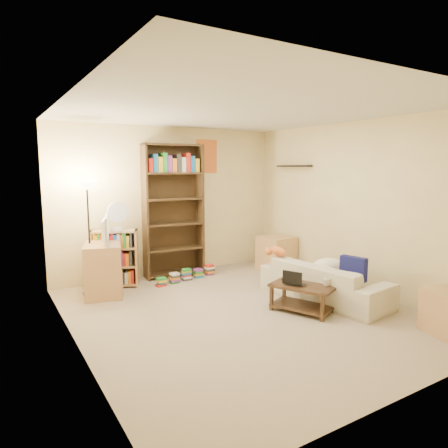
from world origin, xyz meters
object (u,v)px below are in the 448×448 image
Objects in this scene: mug at (326,282)px; floor_lamp at (88,205)px; side_table at (276,254)px; coffee_table at (302,295)px; television at (102,230)px; short_bookshelf at (115,258)px; desk_fan at (118,215)px; tabby_cat at (276,251)px; tall_bookshelf at (173,208)px; sofa at (324,281)px; tv_stand at (103,269)px; laptop at (296,283)px.

floor_lamp is at bearing 136.05° from mug.
side_table is at bearing 68.64° from mug.
coffee_table is 2.91m from television.
desk_fan is at bearing -17.59° from short_bookshelf.
floor_lamp is (-0.41, -0.20, 0.86)m from short_bookshelf.
tall_bookshelf reaches higher than tabby_cat.
tabby_cat is at bearing -101.11° from television.
side_table is (3.15, -0.32, -1.00)m from floor_lamp.
tabby_cat is (-0.32, 0.66, 0.34)m from sofa.
tabby_cat is 1.05m from mug.
short_bookshelf is (0.27, 0.32, 0.07)m from tv_stand.
laptop is 0.16× the size of tall_bookshelf.
television is at bearing 153.01° from tabby_cat.
short_bookshelf is 2.02× the size of desk_fan.
laptop is at bearing 137.75° from mug.
desk_fan is at bearing 57.20° from tv_stand.
coffee_table is 8.20× the size of mug.
coffee_table is 2.82m from tv_stand.
tall_bookshelf is (-0.69, 2.42, 0.96)m from coffee_table.
coffee_table is 0.40× the size of tall_bookshelf.
desk_fan is at bearing -166.80° from tall_bookshelf.
tall_bookshelf is 2.01m from side_table.
sofa is 1.16× the size of floor_lamp.
desk_fan is (-2.25, 2.08, 0.85)m from sofa.
laptop is 2.55m from tall_bookshelf.
laptop is 0.46× the size of tv_stand.
tv_stand is 0.46× the size of floor_lamp.
desk_fan is 0.71× the size of side_table.
desk_fan reaches higher than laptop.
television is at bearing 176.20° from side_table.
laptop is 3.07m from floor_lamp.
coffee_table is at bearing -119.45° from side_table.
tv_stand is at bearing -40.18° from floor_lamp.
laptop is 3.21× the size of mug.
short_bookshelf is at bearing 169.21° from side_table.
side_table reaches higher than laptop.
tall_bookshelf is at bearing 22.21° from sofa.
side_table reaches higher than sofa.
mug is at bearing -118.30° from television.
television is 0.78× the size of short_bookshelf.
tabby_cat is 3.90× the size of mug.
short_bookshelf reaches higher than mug.
side_table is at bearing -67.46° from laptop.
mug is 3.19m from desk_fan.
desk_fan reaches higher than coffee_table.
short_bookshelf is (-2.30, 2.12, 0.18)m from sofa.
side_table reaches higher than coffee_table.
floor_lamp is (-2.39, 1.26, 0.70)m from tabby_cat.
sofa is 2.14× the size of coffee_table.
television is at bearing 110.77° from coffee_table.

